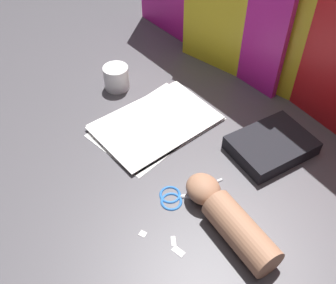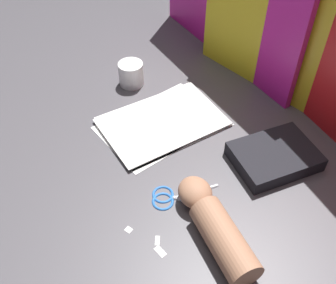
# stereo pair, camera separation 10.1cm
# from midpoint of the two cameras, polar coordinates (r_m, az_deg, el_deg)

# --- Properties ---
(ground_plane) EXTENTS (6.00, 6.00, 0.00)m
(ground_plane) POSITION_cam_midpoint_polar(r_m,az_deg,el_deg) (1.10, 3.02, -0.16)
(ground_plane) COLOR #4C494F
(backdrop_panel_center) EXTENTS (0.55, 0.10, 0.42)m
(backdrop_panel_center) POSITION_cam_midpoint_polar(r_m,az_deg,el_deg) (1.22, 18.26, 15.03)
(backdrop_panel_center) COLOR yellow
(backdrop_panel_center) RESTS_ON ground_plane
(paper_stack) EXTENTS (0.26, 0.36, 0.01)m
(paper_stack) POSITION_cam_midpoint_polar(r_m,az_deg,el_deg) (1.15, 1.75, 2.78)
(paper_stack) COLOR white
(paper_stack) RESTS_ON ground_plane
(book_closed) EXTENTS (0.19, 0.24, 0.04)m
(book_closed) POSITION_cam_midpoint_polar(r_m,az_deg,el_deg) (1.08, 17.79, -2.14)
(book_closed) COLOR black
(book_closed) RESTS_ON ground_plane
(scissors) EXTENTS (0.16, 0.18, 0.01)m
(scissors) POSITION_cam_midpoint_polar(r_m,az_deg,el_deg) (0.97, 3.85, -8.14)
(scissors) COLOR silver
(scissors) RESTS_ON ground_plane
(hand_forearm) EXTENTS (0.29, 0.12, 0.08)m
(hand_forearm) POSITION_cam_midpoint_polar(r_m,az_deg,el_deg) (0.90, 10.26, -12.13)
(hand_forearm) COLOR #A87556
(hand_forearm) RESTS_ON ground_plane
(paper_scrap_near) EXTENTS (0.03, 0.02, 0.00)m
(paper_scrap_near) POSITION_cam_midpoint_polar(r_m,az_deg,el_deg) (0.90, 2.23, -15.78)
(paper_scrap_near) COLOR white
(paper_scrap_near) RESTS_ON ground_plane
(paper_scrap_mid) EXTENTS (0.03, 0.02, 0.00)m
(paper_scrap_mid) POSITION_cam_midpoint_polar(r_m,az_deg,el_deg) (0.91, 1.74, -14.30)
(paper_scrap_mid) COLOR white
(paper_scrap_mid) RESTS_ON ground_plane
(paper_scrap_far) EXTENTS (0.02, 0.02, 0.00)m
(paper_scrap_far) POSITION_cam_midpoint_polar(r_m,az_deg,el_deg) (0.92, -2.54, -12.78)
(paper_scrap_far) COLOR white
(paper_scrap_far) RESTS_ON ground_plane
(mug) EXTENTS (0.08, 0.08, 0.08)m
(mug) POSITION_cam_midpoint_polar(r_m,az_deg,el_deg) (1.28, -3.09, 9.76)
(mug) COLOR white
(mug) RESTS_ON ground_plane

